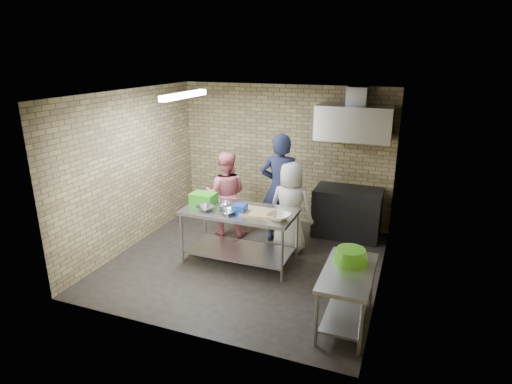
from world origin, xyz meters
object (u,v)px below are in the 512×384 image
green_basin (351,255)px  woman_white (291,207)px  stove (347,213)px  bottle_green (382,128)px  man_navy (280,189)px  side_counter (346,297)px  bottle_red (358,125)px  woman_pink (226,194)px  prep_table (240,236)px  blue_tub (240,209)px  green_crate (203,198)px

green_basin → woman_white: woman_white is taller
stove → green_basin: 2.57m
bottle_green → man_navy: size_ratio=0.08×
green_basin → side_counter: bearing=-85.4°
bottle_red → woman_pink: size_ratio=0.11×
bottle_red → prep_table: bearing=-128.2°
side_counter → bottle_red: 3.44m
stove → woman_white: 1.29m
green_basin → bottle_green: 2.98m
woman_pink → prep_table: bearing=110.6°
green_basin → man_navy: 2.38m
bottle_green → man_navy: bottle_green is taller
blue_tub → stove: bearing=51.6°
side_counter → stove: size_ratio=1.00×
woman_pink → woman_white: bearing=156.5°
prep_table → blue_tub: 0.52m
stove → bottle_green: bearing=28.1°
man_navy → green_crate: bearing=32.8°
green_basin → bottle_red: bottle_red is taller
stove → green_crate: green_crate is taller
bottle_green → stove: bearing=-151.9°
green_basin → green_crate: bearing=159.6°
side_counter → bottle_green: bearing=90.0°
bottle_green → green_crate: bearing=-145.5°
bottle_green → woman_pink: bottle_green is taller
prep_table → side_counter: prep_table is taller
bottle_red → woman_white: bottle_red is taller
green_basin → bottle_red: bearing=97.9°
man_navy → green_basin: bearing=122.9°
side_counter → green_crate: 2.93m
woman_pink → bottle_red: bearing=-170.6°
prep_table → woman_pink: (-0.66, 0.90, 0.35)m
side_counter → blue_tub: blue_tub is taller
bottle_red → bottle_green: 0.40m
woman_white → bottle_red: bearing=-121.8°
green_basin → woman_white: size_ratio=0.30×
side_counter → bottle_red: (-0.40, 2.99, 1.65)m
green_crate → green_basin: 2.75m
woman_white → prep_table: bearing=53.0°
bottle_green → man_navy: 2.06m
side_counter → woman_pink: bearing=142.2°
side_counter → bottle_green: size_ratio=8.00×
prep_table → green_basin: bearing=-24.0°
side_counter → man_navy: bearing=126.5°
green_basin → woman_pink: bearing=145.6°
prep_table → stove: size_ratio=1.49×
bottle_red → green_basin: bearing=-82.1°
woman_pink → woman_white: woman_pink is taller
green_crate → bottle_green: size_ratio=2.64×
green_basin → prep_table: bearing=156.0°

